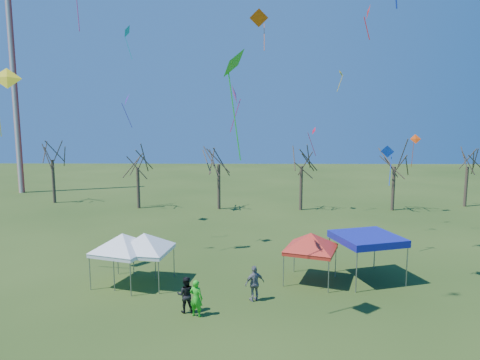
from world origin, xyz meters
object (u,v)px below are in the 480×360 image
object	(u,v)px
tent_white_mid	(144,237)
person_dark	(186,295)
tree_1	(137,153)
tent_red	(311,236)
tree_0	(51,144)
person_grey	(255,283)
tent_white_west	(122,237)
tree_2	(219,148)
tree_5	(469,153)
person_green	(196,298)
tree_4	(395,151)
tree_3	(302,151)
tent_blue	(367,239)
radio_mast	(15,92)

from	to	relation	value
tent_white_mid	person_dark	size ratio (longest dim) A/B	2.15
tree_1	tent_red	xyz separation A→B (m)	(14.88, -20.21, -3.13)
tree_0	person_grey	world-z (taller)	tree_0
tent_white_mid	tent_white_west	bearing A→B (deg)	-172.40
tree_1	person_grey	size ratio (longest dim) A/B	4.10
tree_2	person_dark	xyz separation A→B (m)	(-0.05, -23.93, -5.41)
tent_red	person_dark	world-z (taller)	tent_red
tree_2	tree_5	xyz separation A→B (m)	(26.09, 1.69, -0.56)
tree_0	person_green	distance (m)	33.77
tent_red	person_green	world-z (taller)	tent_red
tree_2	tree_5	distance (m)	26.15
tree_0	person_dark	size ratio (longest dim) A/B	4.81
tree_0	person_grey	xyz separation A→B (m)	(21.75, -25.58, -5.57)
tent_red	tent_white_mid	bearing A→B (deg)	-177.43
tree_0	tree_4	distance (m)	36.36
tree_2	tent_red	world-z (taller)	tree_2
tree_0	tree_1	size ratio (longest dim) A/B	1.12
tree_0	tree_4	xyz separation A→B (m)	(36.20, -3.38, -0.43)
tree_4	tree_5	world-z (taller)	tree_4
tree_4	tree_1	bearing A→B (deg)	178.58
tent_red	person_grey	size ratio (longest dim) A/B	1.91
tree_5	tent_white_mid	xyz separation A→B (m)	(-28.92, -22.05, -3.01)
tent_white_west	tent_red	world-z (taller)	tent_white_west
tree_2	person_dark	bearing A→B (deg)	-90.11
tree_3	person_green	size ratio (longest dim) A/B	4.45
tree_5	tent_red	xyz separation A→B (m)	(-19.61, -21.63, -3.06)
tree_3	person_grey	size ratio (longest dim) A/B	4.30
person_grey	person_dark	xyz separation A→B (m)	(-3.32, -1.35, -0.04)
tent_white_west	person_green	xyz separation A→B (m)	(4.51, -3.84, -1.85)
tree_5	tent_white_west	bearing A→B (deg)	-143.58
tent_white_west	tent_white_mid	size ratio (longest dim) A/B	0.97
tree_1	tree_4	world-z (taller)	tree_4
tree_3	tent_blue	xyz separation A→B (m)	(1.36, -19.18, -3.66)
tree_2	tent_white_west	size ratio (longest dim) A/B	2.23
radio_mast	tree_0	size ratio (longest dim) A/B	2.96
radio_mast	tent_red	world-z (taller)	radio_mast
tree_5	tent_blue	world-z (taller)	tree_5
tree_1	tent_blue	size ratio (longest dim) A/B	1.82
tree_5	tent_red	world-z (taller)	tree_5
radio_mast	person_dark	bearing A→B (deg)	-52.67
tree_0	tree_1	world-z (taller)	tree_0
tree_0	person_dark	distance (m)	33.12
tree_2	tree_4	distance (m)	17.73
radio_mast	tree_0	distance (m)	11.45
person_dark	person_grey	bearing A→B (deg)	-160.61
tent_red	tent_blue	distance (m)	3.31
radio_mast	tree_0	world-z (taller)	radio_mast
tent_white_west	tent_blue	distance (m)	13.80
tree_3	tent_white_mid	bearing A→B (deg)	-119.29
radio_mast	tent_blue	world-z (taller)	radio_mast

